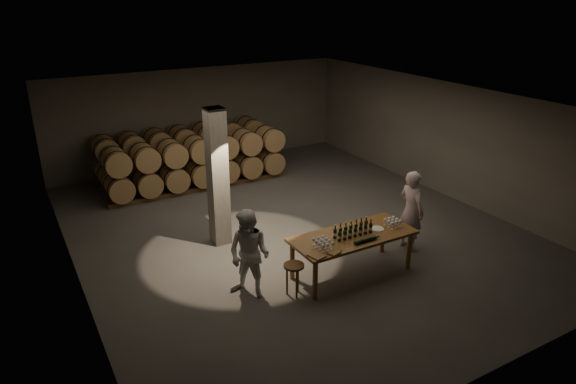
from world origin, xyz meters
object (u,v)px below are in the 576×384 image
tasting_table (353,239)px  person_man (411,211)px  notebook_near (334,252)px  person_woman (249,254)px  bottle_cluster (353,230)px  stool (294,270)px  plate (377,229)px

tasting_table → person_man: bearing=8.6°
notebook_near → person_woman: 1.60m
bottle_cluster → stool: bottle_cluster is taller
notebook_near → stool: size_ratio=0.35×
plate → person_man: (1.22, 0.31, 0.03)m
tasting_table → bottle_cluster: bearing=-137.3°
person_man → plate: bearing=101.4°
bottle_cluster → person_man: person_man is taller
tasting_table → person_man: size_ratio=1.39×
plate → person_man: person_man is taller
tasting_table → bottle_cluster: bottle_cluster is taller
stool → person_man: person_man is taller
bottle_cluster → person_woman: size_ratio=0.48×
tasting_table → bottle_cluster: 0.21m
bottle_cluster → stool: 1.51m
tasting_table → notebook_near: notebook_near is taller
tasting_table → bottle_cluster: size_ratio=3.04×
plate → stool: size_ratio=0.43×
notebook_near → plate: bearing=-1.1°
stool → person_man: (3.27, 0.37, 0.39)m
stool → bottle_cluster: bearing=3.2°
plate → bottle_cluster: bearing=177.8°
plate → notebook_near: (-1.38, -0.41, 0.01)m
tasting_table → stool: 1.48m
notebook_near → person_man: 2.69m
bottle_cluster → stool: bearing=-176.8°
bottle_cluster → notebook_near: bottle_cluster is taller
bottle_cluster → person_man: size_ratio=0.46×
plate → notebook_near: bearing=-163.4°
person_man → person_woman: bearing=86.3°
stool → person_woman: bearing=150.3°
tasting_table → stool: (-1.45, -0.10, -0.25)m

